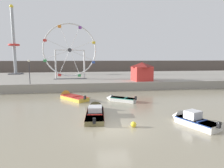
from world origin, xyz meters
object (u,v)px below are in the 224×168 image
Objects in this scene: motorboat_pale_grey at (119,99)px; drop_tower_steel_tower at (14,45)px; carnival_booth_red_striped at (142,71)px; motorboat_white_red_stripe at (190,120)px; motorboat_olive_wood at (95,111)px; motorboat_mustard_yellow at (70,97)px; mooring_buoy_orange at (134,124)px; ferris_wheel_white_frame at (70,51)px; promenade_lamp_near at (29,68)px.

motorboat_pale_grey is 0.23× the size of drop_tower_steel_tower.
drop_tower_steel_tower is (-20.64, 27.51, 8.12)m from motorboat_pale_grey.
drop_tower_steel_tower is at bearing 141.38° from carnival_booth_red_striped.
motorboat_olive_wood is at bearing 39.07° from motorboat_white_red_stripe.
drop_tower_steel_tower is at bearing -7.19° from motorboat_mustard_yellow.
motorboat_pale_grey is 9.15m from mooring_buoy_orange.
drop_tower_steel_tower is (-13.99, 13.09, 1.83)m from ferris_wheel_white_frame.
motorboat_mustard_yellow is at bearing -87.14° from ferris_wheel_white_frame.
motorboat_white_red_stripe is at bearing 150.07° from motorboat_pale_grey.
motorboat_pale_grey is 35.34m from drop_tower_steel_tower.
ferris_wheel_white_frame is 2.82× the size of promenade_lamp_near.
promenade_lamp_near reaches higher than mooring_buoy_orange.
motorboat_white_red_stripe is 23.86m from promenade_lamp_near.
carnival_booth_red_striped is (26.57, -17.89, -5.37)m from drop_tower_steel_tower.
promenade_lamp_near is at bearing -67.06° from drop_tower_steel_tower.
ferris_wheel_white_frame is 9.10m from promenade_lamp_near.
motorboat_mustard_yellow is at bearing 14.43° from motorboat_pale_grey.
motorboat_mustard_yellow is at bearing 115.60° from mooring_buoy_orange.
motorboat_pale_grey is 1.04× the size of carnival_booth_red_striped.
motorboat_mustard_yellow is (-10.17, 11.40, -0.09)m from motorboat_white_red_stripe.
promenade_lamp_near is at bearing 124.70° from mooring_buoy_orange.
drop_tower_steel_tower is at bearing 11.88° from motorboat_white_red_stripe.
motorboat_olive_wood is at bearing -61.83° from drop_tower_steel_tower.
motorboat_olive_wood is 20.74m from ferris_wheel_white_frame.
motorboat_pale_grey is 17.08m from ferris_wheel_white_frame.
motorboat_mustard_yellow is 6.49m from motorboat_pale_grey.
motorboat_mustard_yellow is 0.31× the size of drop_tower_steel_tower.
motorboat_mustard_yellow is 11.48× the size of mooring_buoy_orange.
motorboat_white_red_stripe reaches higher than motorboat_olive_wood.
carnival_booth_red_striped is (1.81, 18.68, 2.65)m from motorboat_white_red_stripe.
motorboat_mustard_yellow reaches higher than motorboat_olive_wood.
carnival_booth_red_striped is at bearing -33.95° from drop_tower_steel_tower.
motorboat_mustard_yellow is at bearing -153.39° from carnival_booth_red_striped.
carnival_booth_red_striped reaches higher than motorboat_pale_grey.
promenade_lamp_near reaches higher than motorboat_olive_wood.
motorboat_olive_wood is at bearing -79.96° from ferris_wheel_white_frame.
motorboat_mustard_yellow is 9.08m from promenade_lamp_near.
ferris_wheel_white_frame is 13.93m from carnival_booth_red_striped.
motorboat_white_red_stripe is 8.35m from motorboat_olive_wood.
mooring_buoy_orange is (-6.48, -18.75, -2.79)m from carnival_booth_red_striped.
motorboat_white_red_stripe is at bearing -175.56° from motorboat_mustard_yellow.
motorboat_olive_wood is 4.88m from mooring_buoy_orange.
motorboat_mustard_yellow is at bearing -41.41° from promenade_lamp_near.
motorboat_mustard_yellow is (-2.84, 7.39, 0.00)m from motorboat_olive_wood.
carnival_booth_red_striped reaches higher than motorboat_olive_wood.
drop_tower_steel_tower reaches higher than motorboat_white_red_stripe.
promenade_lamp_near is 8.35× the size of mooring_buoy_orange.
motorboat_mustard_yellow is 1.39× the size of carnival_booth_red_striped.
motorboat_white_red_stripe is 44.88m from drop_tower_steel_tower.
motorboat_olive_wood is 16.21m from promenade_lamp_near.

